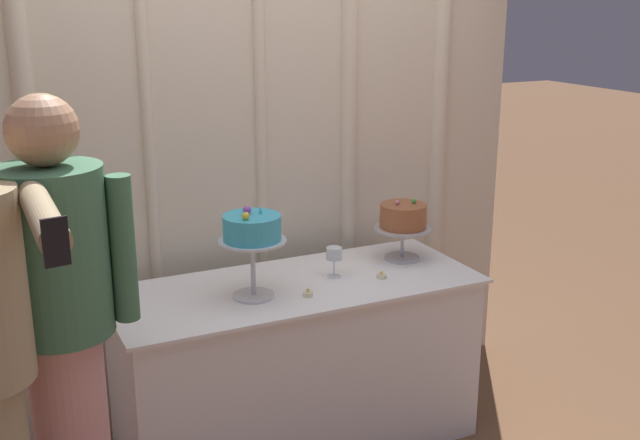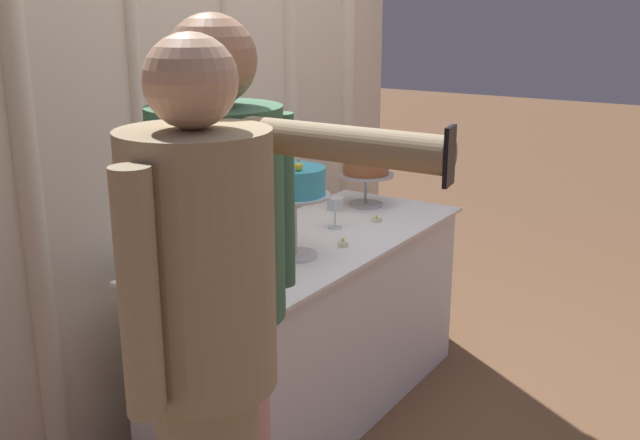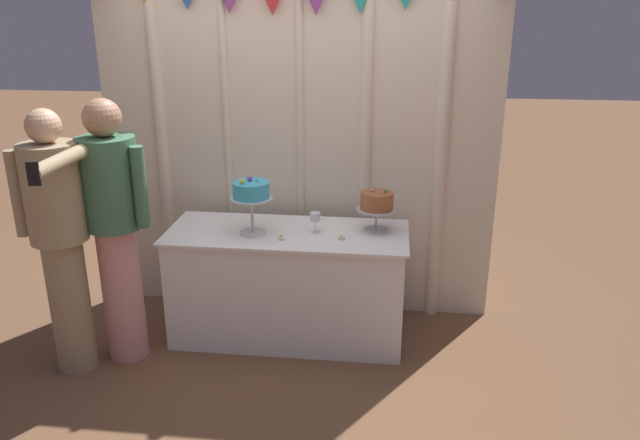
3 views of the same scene
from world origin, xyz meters
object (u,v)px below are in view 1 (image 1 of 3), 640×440
cake_table (297,365)px  cake_display_nearright (403,219)px  guest_man_pink_jacket (62,326)px  cake_display_nearleft (252,233)px  tealight_far_left (308,294)px  tealight_near_left (382,276)px  wine_glass (334,255)px

cake_table → cake_display_nearright: 0.85m
cake_display_nearright → guest_man_pink_jacket: (-1.65, -0.47, -0.05)m
cake_display_nearleft → tealight_far_left: (0.21, -0.09, -0.28)m
cake_display_nearright → tealight_far_left: cake_display_nearright is taller
cake_display_nearleft → tealight_far_left: cake_display_nearleft is taller
cake_display_nearright → tealight_near_left: (-0.22, -0.19, -0.19)m
wine_glass → tealight_near_left: bearing=-30.5°
cake_display_nearleft → guest_man_pink_jacket: bearing=-158.5°
tealight_near_left → guest_man_pink_jacket: 1.46m
cake_display_nearright → wine_glass: size_ratio=2.13×
guest_man_pink_jacket → cake_display_nearright: bearing=16.0°
cake_display_nearright → wine_glass: (-0.41, -0.08, -0.10)m
cake_display_nearleft → tealight_near_left: bearing=-3.7°
cake_display_nearleft → tealight_near_left: cake_display_nearleft is taller
cake_table → guest_man_pink_jacket: bearing=-159.7°
cake_display_nearleft → cake_display_nearright: bearing=10.2°
cake_display_nearright → tealight_far_left: bearing=-158.4°
cake_display_nearleft → cake_display_nearright: (0.83, 0.15, -0.09)m
cake_display_nearleft → tealight_far_left: bearing=-24.0°
cake_table → cake_display_nearleft: 0.72m
cake_table → cake_display_nearright: bearing=8.1°
cake_display_nearleft → tealight_near_left: 0.67m
tealight_near_left → cake_display_nearright: bearing=40.4°
cake_table → tealight_far_left: size_ratio=38.74×
tealight_far_left → cake_display_nearright: bearing=21.6°
wine_glass → cake_table: bearing=-177.4°
cake_display_nearright → guest_man_pink_jacket: size_ratio=0.17×
cake_display_nearright → wine_glass: 0.43m
cake_display_nearright → guest_man_pink_jacket: guest_man_pink_jacket is taller
wine_glass → guest_man_pink_jacket: size_ratio=0.08×
wine_glass → guest_man_pink_jacket: (-1.24, -0.39, 0.05)m
cake_display_nearright → tealight_near_left: bearing=-139.6°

